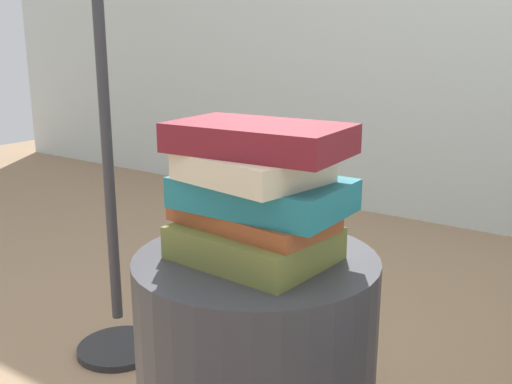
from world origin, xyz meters
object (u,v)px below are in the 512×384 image
object	(u,v)px
book_olive	(254,243)
book_teal	(262,194)
book_maroon	(258,138)
side_table	(256,383)
book_cream	(254,167)
book_rust	(253,217)

from	to	relation	value
book_olive	book_teal	distance (m)	0.09
book_teal	book_maroon	distance (m)	0.10
side_table	book_olive	world-z (taller)	book_olive
side_table	book_cream	size ratio (longest dim) A/B	2.29
book_olive	book_maroon	xyz separation A→B (m)	(0.01, 0.00, 0.19)
book_olive	book_cream	bearing A→B (deg)	-60.42
book_teal	book_maroon	world-z (taller)	book_maroon
book_cream	book_maroon	size ratio (longest dim) A/B	0.75
book_olive	book_teal	bearing A→B (deg)	79.38
book_maroon	book_cream	bearing A→B (deg)	-118.77
book_teal	side_table	bearing A→B (deg)	-117.39
book_teal	book_maroon	bearing A→B (deg)	-87.66
side_table	book_teal	bearing A→B (deg)	63.63
book_olive	book_cream	distance (m)	0.14
side_table	book_olive	bearing A→B (deg)	-80.33
book_rust	book_cream	bearing A→B (deg)	-40.44
book_olive	book_maroon	world-z (taller)	book_maroon
book_rust	book_cream	size ratio (longest dim) A/B	1.26
book_rust	book_maroon	bearing A→B (deg)	-11.62
book_cream	book_teal	bearing A→B (deg)	92.34
book_rust	book_maroon	distance (m)	0.14
book_teal	book_cream	distance (m)	0.05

